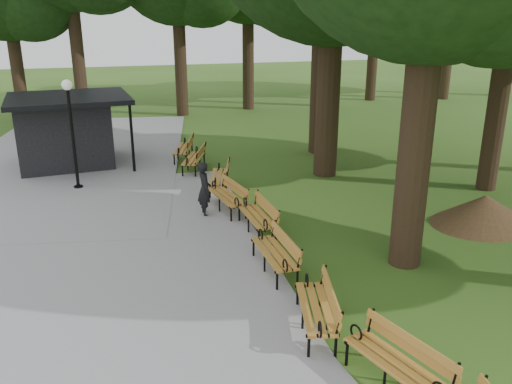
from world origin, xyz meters
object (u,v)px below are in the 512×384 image
object	(u,v)px
kiosk	(64,131)
bench_7	(219,177)
bench_2	(396,364)
bench_9	(183,149)
person	(204,189)
bench_8	(194,159)
bench_3	(315,308)
lamp_post	(70,112)
dirt_mound	(484,210)
bench_6	(227,197)
bench_5	(257,216)
bench_4	(274,253)

from	to	relation	value
kiosk	bench_7	bearing A→B (deg)	-47.52
bench_2	bench_9	size ratio (longest dim) A/B	1.00
person	kiosk	distance (m)	7.43
bench_9	bench_8	bearing A→B (deg)	21.84
bench_8	bench_2	bearing A→B (deg)	25.68
bench_2	bench_7	xyz separation A→B (m)	(-0.59, 9.86, 0.00)
bench_3	bench_8	size ratio (longest dim) A/B	1.00
lamp_post	dirt_mound	bearing A→B (deg)	-29.96
bench_2	bench_6	xyz separation A→B (m)	(-0.77, 7.99, 0.00)
bench_5	bench_8	world-z (taller)	same
kiosk	dirt_mound	xyz separation A→B (m)	(10.92, -8.95, -0.87)
person	lamp_post	bearing A→B (deg)	42.27
bench_3	lamp_post	bearing A→B (deg)	-141.92
bench_2	bench_8	size ratio (longest dim) A/B	1.00
bench_5	bench_8	bearing A→B (deg)	-176.56
lamp_post	bench_3	distance (m)	10.59
bench_4	dirt_mound	bearing A→B (deg)	98.79
bench_7	bench_2	bearing A→B (deg)	19.18
bench_2	bench_5	size ratio (longest dim) A/B	1.00
bench_2	bench_4	xyz separation A→B (m)	(-0.59, 4.12, 0.00)
lamp_post	dirt_mound	size ratio (longest dim) A/B	1.45
lamp_post	bench_5	xyz separation A→B (m)	(4.52, -4.94, -2.01)
kiosk	dirt_mound	distance (m)	14.15
bench_4	bench_5	bearing A→B (deg)	172.84
bench_5	bench_9	xyz separation A→B (m)	(-0.77, 7.46, 0.00)
bench_4	bench_9	xyz separation A→B (m)	(-0.55, 9.65, 0.00)
lamp_post	bench_9	xyz separation A→B (m)	(3.74, 2.52, -2.01)
lamp_post	bench_5	distance (m)	6.99
dirt_mound	bench_4	size ratio (longest dim) A/B	1.25
bench_4	bench_7	xyz separation A→B (m)	(-0.00, 5.75, 0.00)
dirt_mound	bench_8	distance (m)	9.64
dirt_mound	bench_2	distance (m)	7.64
lamp_post	bench_5	size ratio (longest dim) A/B	1.81
lamp_post	bench_8	size ratio (longest dim) A/B	1.81
person	bench_2	size ratio (longest dim) A/B	0.80
dirt_mound	bench_7	world-z (taller)	bench_7
person	bench_3	world-z (taller)	person
person	bench_6	world-z (taller)	person
kiosk	bench_3	size ratio (longest dim) A/B	2.15
lamp_post	bench_7	bearing A→B (deg)	-17.89
lamp_post	bench_8	bearing A→B (deg)	14.58
person	lamp_post	world-z (taller)	lamp_post
bench_4	bench_5	size ratio (longest dim) A/B	1.00
bench_2	bench_7	bearing A→B (deg)	166.76
kiosk	bench_5	distance (m)	9.34
bench_2	bench_3	distance (m)	1.88
dirt_mound	bench_3	distance (m)	7.04
bench_4	bench_6	xyz separation A→B (m)	(-0.18, 3.87, 0.00)
person	bench_5	distance (m)	1.91
kiosk	bench_2	xyz separation A→B (m)	(5.33, -14.17, -0.84)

